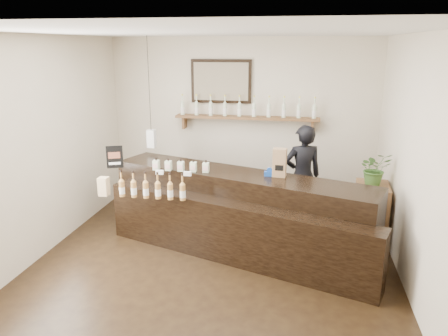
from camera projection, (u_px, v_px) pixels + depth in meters
ground at (212, 267)px, 5.44m from camera, size 5.00×5.00×0.00m
room_shell at (211, 132)px, 4.98m from camera, size 5.00×5.00×5.00m
back_wall_decor at (231, 102)px, 7.24m from camera, size 2.66×0.96×1.69m
counter at (237, 215)px, 5.81m from camera, size 3.68×2.14×1.20m
promo_sign at (115, 157)px, 5.99m from camera, size 0.21×0.10×0.31m
paper_bag at (280, 163)px, 5.59m from camera, size 0.18×0.14×0.37m
tape_dispenser at (269, 173)px, 5.64m from camera, size 0.14×0.07×0.11m
side_cabinet at (370, 214)px, 5.97m from camera, size 0.47×0.62×0.85m
potted_plant at (375, 169)px, 5.80m from camera, size 0.48×0.44×0.45m
shopkeeper at (303, 170)px, 6.49m from camera, size 0.74×0.60×1.76m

